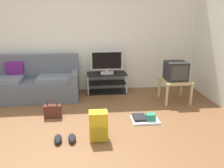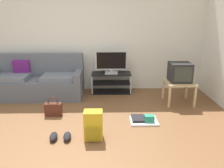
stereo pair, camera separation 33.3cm
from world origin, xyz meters
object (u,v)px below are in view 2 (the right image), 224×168
(crt_tv, at_px, (180,72))
(sneakers_pair, at_px, (60,137))
(side_table, at_px, (179,85))
(tv_stand, at_px, (111,83))
(floor_tray, at_px, (143,120))
(couch, at_px, (37,81))
(backpack, at_px, (93,125))
(handbag, at_px, (53,109))
(flat_tv, at_px, (111,62))

(crt_tv, height_order, sneakers_pair, crt_tv)
(side_table, bearing_deg, tv_stand, 152.50)
(floor_tray, bearing_deg, sneakers_pair, -157.57)
(couch, xyz_separation_m, sneakers_pair, (0.86, -1.92, -0.29))
(side_table, bearing_deg, couch, 170.73)
(crt_tv, xyz_separation_m, backpack, (-1.68, -1.43, -0.44))
(sneakers_pair, bearing_deg, handbag, 108.50)
(handbag, xyz_separation_m, sneakers_pair, (0.28, -0.85, -0.08))
(floor_tray, bearing_deg, crt_tv, 46.37)
(crt_tv, distance_m, backpack, 2.25)
(backpack, height_order, sneakers_pair, backpack)
(tv_stand, height_order, handbag, tv_stand)
(flat_tv, xyz_separation_m, floor_tray, (0.52, -1.57, -0.68))
(flat_tv, relative_size, crt_tv, 1.72)
(sneakers_pair, bearing_deg, crt_tv, 33.53)
(couch, distance_m, crt_tv, 3.09)
(tv_stand, distance_m, backpack, 2.15)
(handbag, bearing_deg, couch, 118.19)
(crt_tv, bearing_deg, flat_tv, 153.78)
(tv_stand, distance_m, sneakers_pair, 2.29)
(crt_tv, bearing_deg, tv_stand, 153.04)
(tv_stand, distance_m, handbag, 1.69)
(handbag, relative_size, sneakers_pair, 1.08)
(couch, relative_size, tv_stand, 2.19)
(couch, relative_size, side_table, 3.53)
(crt_tv, height_order, handbag, crt_tv)
(flat_tv, height_order, side_table, flat_tv)
(backpack, bearing_deg, floor_tray, 26.90)
(side_table, xyz_separation_m, sneakers_pair, (-2.17, -1.42, -0.35))
(floor_tray, bearing_deg, couch, 147.75)
(tv_stand, relative_size, backpack, 2.08)
(couch, xyz_separation_m, flat_tv, (1.66, 0.20, 0.38))
(backpack, height_order, floor_tray, backpack)
(couch, height_order, crt_tv, couch)
(side_table, bearing_deg, handbag, -166.74)
(flat_tv, distance_m, side_table, 1.58)
(side_table, bearing_deg, sneakers_pair, -146.77)
(side_table, bearing_deg, flat_tv, 153.24)
(couch, distance_m, sneakers_pair, 2.12)
(floor_tray, bearing_deg, side_table, 45.85)
(couch, height_order, side_table, couch)
(sneakers_pair, bearing_deg, side_table, 33.23)
(sneakers_pair, relative_size, floor_tray, 0.71)
(couch, distance_m, floor_tray, 2.59)
(couch, xyz_separation_m, crt_tv, (3.03, -0.48, 0.31))
(floor_tray, bearing_deg, backpack, -147.32)
(flat_tv, distance_m, handbag, 1.77)
(tv_stand, xyz_separation_m, crt_tv, (1.38, -0.70, 0.42))
(side_table, xyz_separation_m, handbag, (-2.46, -0.58, -0.27))
(couch, bearing_deg, crt_tv, -8.97)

